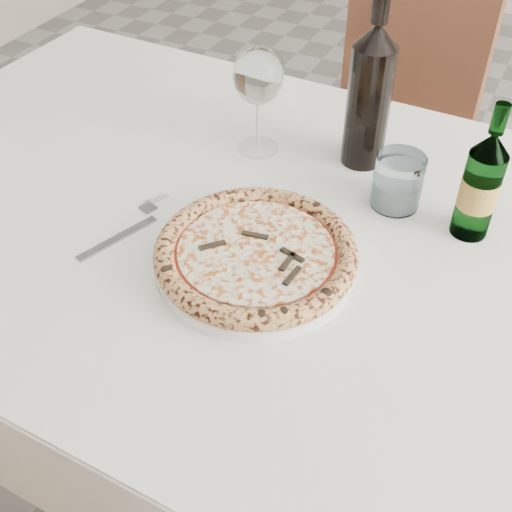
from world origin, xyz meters
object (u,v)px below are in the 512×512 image
Objects in this scene: dining_table at (283,264)px; pizza at (256,253)px; chair_far at (391,115)px; tumbler at (397,184)px; wine_bottle at (369,94)px; wine_glass at (258,78)px; beer_bottle at (481,185)px; plate at (256,262)px.

dining_table is 5.50× the size of pizza.
dining_table is 0.82m from chair_far.
wine_bottle is (-0.09, 0.10, 0.09)m from tumbler.
wine_bottle reaches higher than pizza.
wine_glass is 0.41m from beer_bottle.
plate reaches higher than dining_table.
dining_table is at bearing 90.00° from pizza.
wine_bottle reaches higher than chair_far.
pizza is at bearing -97.78° from wine_bottle.
beer_bottle is at bearing -8.30° from tumbler.
chair_far is at bearing 92.72° from plate.
chair_far is 0.68m from wine_bottle.
beer_bottle is (0.26, 0.22, 0.06)m from pizza.
dining_table is at bearing -135.28° from tumbler.
tumbler is 0.30× the size of wine_bottle.
wine_bottle is (0.18, 0.05, -0.01)m from wine_glass.
beer_bottle reaches higher than pizza.
chair_far is 0.81m from beer_bottle.
chair_far is at bearing 93.06° from dining_table.
chair_far is (-0.04, 0.81, -0.14)m from dining_table.
tumbler reaches higher than pizza.
beer_bottle reaches higher than dining_table.
tumbler is at bearing -75.00° from chair_far.
plate is (-0.00, -0.10, 0.09)m from dining_table.
pizza is (-0.00, -0.10, 0.11)m from dining_table.
tumbler is (0.27, -0.05, -0.10)m from wine_glass.
beer_bottle reaches higher than tumbler.
pizza is at bearing -120.13° from tumbler.
chair_far is 4.22× the size of beer_bottle.
beer_bottle reaches higher than chair_far.
wine_glass is at bearing 170.07° from beer_bottle.
wine_bottle is at bearing 78.96° from dining_table.
wine_glass is at bearing 126.30° from dining_table.
chair_far reaches higher than tumbler.
beer_bottle is at bearing 39.79° from pizza.
wine_glass is (-0.14, 0.29, 0.13)m from plate.
dining_table is 8.38× the size of wine_glass.
wine_bottle reaches higher than beer_bottle.
tumbler is 0.41× the size of beer_bottle.
pizza is at bearing -90.00° from dining_table.
wine_bottle is at bearing 82.22° from pizza.
chair_far reaches higher than pizza.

